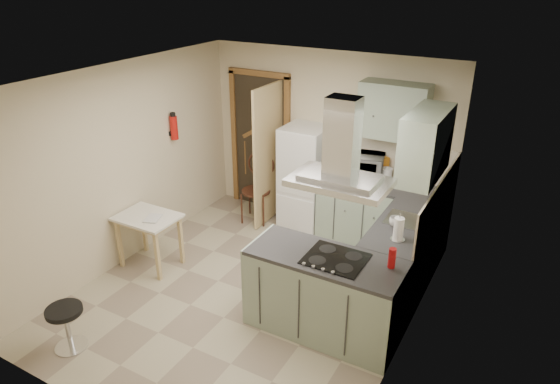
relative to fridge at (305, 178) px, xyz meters
The scene contains 28 objects.
floor 1.96m from the fridge, 83.66° to the right, with size 4.20×4.20×0.00m, color tan.
ceiling 2.52m from the fridge, 83.66° to the right, with size 4.20×4.20×0.00m, color silver.
back_wall 0.62m from the fridge, 56.31° to the left, with size 3.60×3.60×0.00m, color beige.
left_wall 2.46m from the fridge, 131.63° to the right, with size 4.20×4.20×0.00m, color beige.
right_wall 2.74m from the fridge, 41.99° to the right, with size 4.20×4.20×0.00m, color beige.
doorway 0.99m from the fridge, 163.30° to the left, with size 1.10×0.12×2.10m, color brown.
fridge is the anchor object (origin of this frame).
counter_back 0.91m from the fridge, ahead, with size 1.08×0.60×0.90m, color #9EB2A0.
counter_right 1.85m from the fridge, 21.66° to the right, with size 0.60×1.95×0.90m, color #9EB2A0.
splashback 1.26m from the fridge, 13.94° to the left, with size 1.68×0.02×0.50m, color beige.
wall_cabinet_back 1.60m from the fridge, ahead, with size 0.85×0.35×0.70m, color #9EB2A0.
wall_cabinet_right 2.33m from the fridge, 27.50° to the right, with size 0.35×0.90×0.70m, color #9EB2A0.
peninsula 2.35m from the fridge, 58.26° to the right, with size 1.55×0.65×0.90m, color #9EB2A0.
hob 2.39m from the fridge, 56.21° to the right, with size 0.58×0.50×0.01m, color black.
extractor_hood 2.57m from the fridge, 56.21° to the right, with size 0.90×0.55×0.10m, color silver.
sink 1.91m from the fridge, 26.57° to the right, with size 0.45×0.40×0.01m, color silver.
fire_extinguisher 1.93m from the fridge, 149.70° to the right, with size 0.10×0.10×0.32m, color #B2140F.
drop_leaf_table 2.29m from the fridge, 122.44° to the right, with size 0.74×0.56×0.69m, color #D5C783.
bentwood_chair 0.77m from the fridge, 163.26° to the right, with size 0.42×0.42×0.95m, color #452017.
stool 3.60m from the fridge, 104.30° to the right, with size 0.35×0.35×0.48m, color black.
microwave 0.85m from the fridge, ahead, with size 0.62×0.42×0.34m, color black.
kettle 1.18m from the fridge, ahead, with size 0.15×0.15×0.22m, color white.
cereal_box 1.11m from the fridge, ahead, with size 0.08×0.20×0.30m, color orange.
soap_bottle 1.95m from the fridge, 12.99° to the right, with size 0.08×0.09×0.18m, color silver.
paper_towel 2.20m from the fridge, 37.23° to the right, with size 0.10×0.10×0.26m, color white.
cup 1.94m from the fridge, 32.66° to the right, with size 0.13×0.13×0.11m, color white.
red_bottle 2.62m from the fridge, 45.18° to the right, with size 0.07×0.07×0.20m, color #B00F12.
book 2.28m from the fridge, 121.04° to the right, with size 0.17×0.23×0.10m, color #9A4033.
Camera 1 is at (2.67, -4.05, 3.52)m, focal length 32.00 mm.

